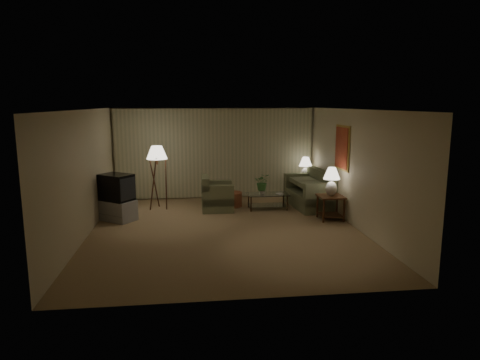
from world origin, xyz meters
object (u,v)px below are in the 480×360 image
(tv_cabinet, at_px, (118,210))
(vase, at_px, (262,191))
(sofa, at_px, (309,193))
(side_table_near, at_px, (331,203))
(table_lamp_near, at_px, (332,179))
(table_lamp_far, at_px, (306,166))
(crt_tv, at_px, (116,187))
(ottoman, at_px, (231,199))
(armchair, at_px, (217,197))
(floor_lamp, at_px, (158,176))
(side_table_far, at_px, (305,186))
(coffee_table, at_px, (268,199))

(tv_cabinet, relative_size, vase, 6.60)
(sofa, xyz_separation_m, side_table_near, (0.15, -1.35, 0.02))
(tv_cabinet, bearing_deg, table_lamp_near, 30.50)
(sofa, distance_m, vase, 1.34)
(table_lamp_far, relative_size, crt_tv, 0.72)
(side_table_near, distance_m, ottoman, 2.84)
(ottoman, bearing_deg, armchair, -137.46)
(side_table_near, height_order, floor_lamp, floor_lamp)
(crt_tv, distance_m, vase, 3.79)
(table_lamp_far, bearing_deg, sofa, -98.70)
(tv_cabinet, xyz_separation_m, vase, (3.72, 0.67, 0.24))
(sofa, bearing_deg, vase, -90.71)
(side_table_near, height_order, table_lamp_near, table_lamp_near)
(armchair, xyz_separation_m, vase, (1.21, -0.05, 0.12))
(tv_cabinet, distance_m, ottoman, 3.12)
(sofa, distance_m, floor_lamp, 4.17)
(ottoman, bearing_deg, crt_tv, -159.44)
(side_table_far, relative_size, vase, 3.94)
(vase, bearing_deg, table_lamp_far, 36.05)
(crt_tv, bearing_deg, armchair, 52.79)
(table_lamp_near, xyz_separation_m, vase, (-1.48, 1.25, -0.52))
(floor_lamp, bearing_deg, armchair, -11.93)
(side_table_far, distance_m, ottoman, 2.38)
(table_lamp_near, relative_size, floor_lamp, 0.41)
(side_table_near, height_order, tv_cabinet, side_table_near)
(crt_tv, height_order, ottoman, crt_tv)
(sofa, height_order, table_lamp_far, table_lamp_far)
(side_table_far, bearing_deg, ottoman, -164.07)
(coffee_table, relative_size, floor_lamp, 0.65)
(side_table_near, distance_m, floor_lamp, 4.60)
(sofa, height_order, crt_tv, crt_tv)
(armchair, bearing_deg, floor_lamp, 78.73)
(tv_cabinet, relative_size, floor_lamp, 0.59)
(ottoman, bearing_deg, table_lamp_far, 15.93)
(crt_tv, xyz_separation_m, floor_lamp, (0.92, 1.05, 0.08))
(side_table_near, relative_size, vase, 3.98)
(sofa, bearing_deg, tv_cabinet, -86.38)
(table_lamp_far, distance_m, tv_cabinet, 5.54)
(side_table_near, height_order, side_table_far, same)
(side_table_far, height_order, ottoman, side_table_far)
(side_table_far, xyz_separation_m, ottoman, (-2.28, -0.65, -0.20))
(sofa, distance_m, side_table_near, 1.36)
(armchair, height_order, side_table_near, armchair)
(armchair, bearing_deg, ottoman, -46.81)
(coffee_table, height_order, tv_cabinet, tv_cabinet)
(side_table_far, height_order, tv_cabinet, side_table_far)
(floor_lamp, bearing_deg, side_table_near, -20.86)
(table_lamp_far, distance_m, floor_lamp, 4.34)
(table_lamp_near, bearing_deg, side_table_near, 14.04)
(side_table_near, xyz_separation_m, coffee_table, (-1.33, 1.25, -0.14))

